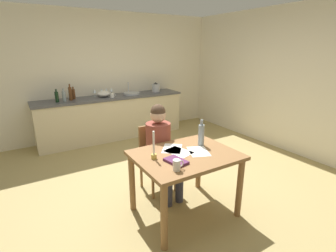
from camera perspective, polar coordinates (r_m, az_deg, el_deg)
ground_plane at (r=3.75m, az=-0.33°, el=-12.77°), size 5.20×5.20×0.04m
wall_back at (r=5.66m, az=-14.28°, el=11.15°), size 5.20×0.12×2.60m
wall_right at (r=5.12m, az=25.84°, el=9.38°), size 0.12×5.20×2.60m
kitchen_counter at (r=5.47m, az=-12.49°, el=2.02°), size 3.06×0.64×0.90m
dining_table at (r=2.82m, az=3.95°, el=-8.55°), size 1.10×0.86×0.75m
chair_at_table at (r=3.39m, az=-2.86°, el=-6.48°), size 0.40×0.40×0.87m
person_seated at (r=3.20m, az=-1.63°, el=-4.32°), size 0.32×0.59×1.19m
coffee_mug at (r=2.38m, az=2.07°, el=-8.89°), size 0.11×0.07×0.11m
candlestick at (r=2.61m, az=-3.26°, el=-5.72°), size 0.06×0.06×0.30m
book_magazine at (r=2.55m, az=1.84°, el=-8.02°), size 0.19×0.26×0.03m
paper_letter at (r=2.84m, az=6.96°, el=-5.76°), size 0.31×0.35×0.00m
paper_bill at (r=2.89m, az=0.95°, el=-5.16°), size 0.35×0.36×0.00m
paper_envelope at (r=2.81m, az=2.44°, el=-5.90°), size 0.29×0.34×0.00m
wine_bottle_on_table at (r=2.97m, az=7.60°, el=-1.94°), size 0.07×0.07×0.31m
sink_unit at (r=5.53m, az=-8.36°, el=7.41°), size 0.36×0.36×0.24m
bottle_oil at (r=5.08m, az=-24.06°, el=6.13°), size 0.07×0.07×0.24m
bottle_vinegar at (r=5.10m, az=-22.64°, el=6.34°), size 0.07×0.07×0.24m
bottle_wine_red at (r=5.15m, az=-21.40°, el=6.93°), size 0.06×0.06×0.32m
bottle_sauce at (r=5.25m, az=-20.75°, el=6.86°), size 0.06×0.06×0.25m
mixing_bowl at (r=5.35m, az=-14.49°, el=7.14°), size 0.27×0.27×0.12m
stovetop_kettle at (r=5.77m, az=-2.81°, el=8.75°), size 0.18×0.18×0.22m
wine_glass_near_sink at (r=5.52m, az=-12.79°, el=8.05°), size 0.07×0.07×0.15m
wine_glass_by_kettle at (r=5.48m, az=-13.89°, el=7.92°), size 0.07×0.07×0.15m
wine_glass_back_left at (r=5.45m, az=-14.93°, el=7.79°), size 0.07×0.07×0.15m
wine_glass_back_right at (r=5.42m, az=-16.39°, el=7.61°), size 0.07×0.07×0.15m
teacup_on_counter at (r=5.22m, az=-12.59°, el=6.82°), size 0.11×0.08×0.09m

